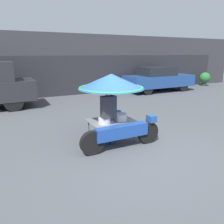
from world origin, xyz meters
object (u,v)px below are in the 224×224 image
object	(u,v)px
potted_plant	(205,78)
vendor_motorcycle_cart	(113,91)
parked_car	(158,79)
vendor_person	(108,114)

from	to	relation	value
potted_plant	vendor_motorcycle_cart	bearing A→B (deg)	-149.37
vendor_motorcycle_cart	potted_plant	xyz separation A→B (m)	(11.12, 6.59, -0.81)
parked_car	potted_plant	xyz separation A→B (m)	(4.72, 0.42, -0.21)
vendor_motorcycle_cart	vendor_person	bearing A→B (deg)	-141.87
vendor_person	potted_plant	bearing A→B (deg)	30.78
vendor_motorcycle_cart	vendor_person	world-z (taller)	vendor_motorcycle_cart
vendor_person	vendor_motorcycle_cart	bearing A→B (deg)	38.13
vendor_person	parked_car	xyz separation A→B (m)	(6.60, 6.32, -0.05)
vendor_motorcycle_cart	parked_car	size ratio (longest dim) A/B	0.49
vendor_motorcycle_cart	potted_plant	world-z (taller)	vendor_motorcycle_cart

